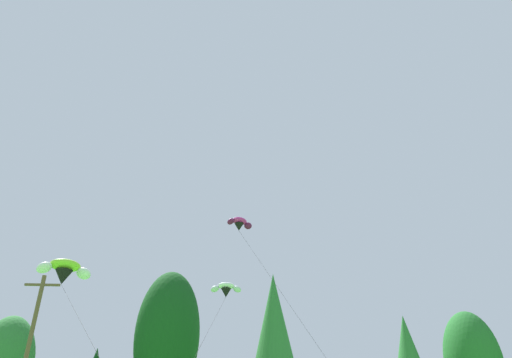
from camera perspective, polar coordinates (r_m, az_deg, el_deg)
treeline_tree_e at (r=44.17m, az=-11.15°, el=-18.90°), size 5.86×5.86×15.04m
treeline_tree_f at (r=43.28m, az=2.30°, el=-18.94°), size 4.86×4.86×14.82m
parafoil_kite_high_white at (r=34.89m, az=-3.81°, el=-13.75°), size 3.25×19.81×9.97m
parafoil_kite_mid_magenta at (r=38.30m, az=-2.11°, el=-5.71°), size 7.24×13.83×15.99m
parafoil_kite_far_lime_white at (r=34.54m, az=-23.08°, el=-10.65°), size 11.04×18.25×10.76m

